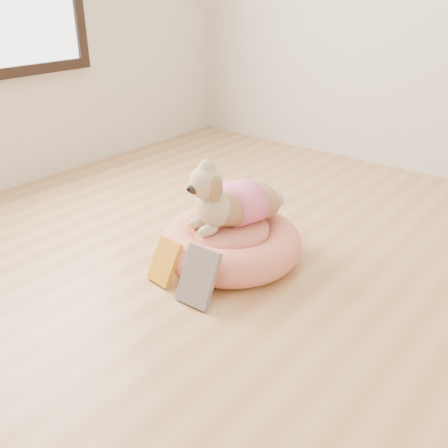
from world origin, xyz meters
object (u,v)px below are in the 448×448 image
Objects in this scene: dog at (231,189)px; pet_bed at (231,243)px; book_yellow at (165,262)px; book_white at (198,277)px.

pet_bed is at bearing -32.23° from dog.
dog reaches higher than book_yellow.
book_yellow is 0.21m from book_white.
dog is (-0.02, 0.02, 0.25)m from pet_bed.
dog reaches higher than book_white.
dog is 0.42m from book_yellow.
book_white is at bearing -0.20° from book_yellow.
pet_bed is at bearing 78.53° from book_yellow.
dog is at bearing 130.89° from pet_bed.
book_white is (0.21, -0.02, 0.02)m from book_yellow.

